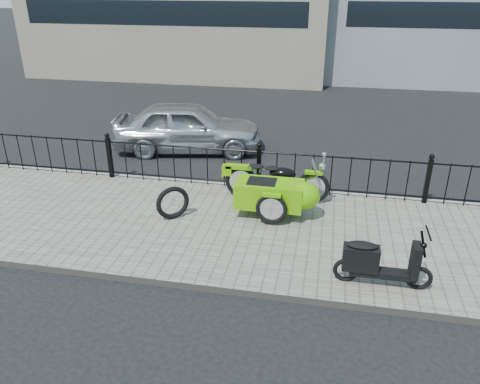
% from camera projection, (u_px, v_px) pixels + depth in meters
% --- Properties ---
extents(ground, '(120.00, 120.00, 0.00)m').
position_uv_depth(ground, '(248.00, 221.00, 9.29)').
color(ground, black).
rests_on(ground, ground).
extents(sidewalk, '(30.00, 3.80, 0.12)m').
position_uv_depth(sidewalk, '(243.00, 230.00, 8.82)').
color(sidewalk, '#676057').
rests_on(sidewalk, ground).
extents(curb, '(30.00, 0.10, 0.12)m').
position_uv_depth(curb, '(260.00, 189.00, 10.55)').
color(curb, gray).
rests_on(curb, ground).
extents(iron_fence, '(14.11, 0.11, 1.08)m').
position_uv_depth(iron_fence, '(259.00, 169.00, 10.20)').
color(iron_fence, black).
rests_on(iron_fence, sidewalk).
extents(motorcycle_sidecar, '(2.28, 1.47, 0.98)m').
position_uv_depth(motorcycle_sidecar, '(279.00, 191.00, 9.14)').
color(motorcycle_sidecar, black).
rests_on(motorcycle_sidecar, sidewalk).
extents(scooter, '(1.47, 0.43, 1.00)m').
position_uv_depth(scooter, '(377.00, 263.00, 7.03)').
color(scooter, black).
rests_on(scooter, sidewalk).
extents(spare_tire, '(0.58, 0.50, 0.67)m').
position_uv_depth(spare_tire, '(173.00, 203.00, 9.00)').
color(spare_tire, black).
rests_on(spare_tire, sidewalk).
extents(sedan_car, '(4.21, 2.30, 1.36)m').
position_uv_depth(sedan_car, '(188.00, 127.00, 12.76)').
color(sedan_car, silver).
rests_on(sedan_car, ground).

